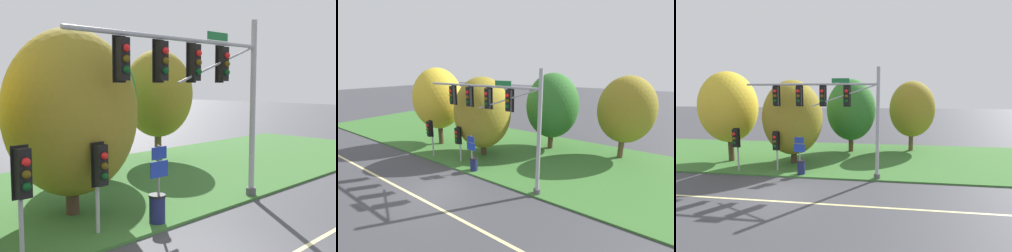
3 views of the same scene
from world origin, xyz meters
TOP-DOWN VIEW (x-y plane):
  - ground_plane at (0.00, 0.00)m, footprint 160.00×160.00m
  - lane_stripe at (0.00, -1.20)m, footprint 36.00×0.16m
  - grass_verge at (0.00, 8.25)m, footprint 48.00×11.50m
  - traffic_signal_mast at (2.38, 2.85)m, footprint 8.68×0.49m
  - pedestrian_signal_near_kerb at (-1.64, 3.48)m, footprint 0.46×0.55m
  - pedestrian_signal_further_along at (-4.28, 3.00)m, footprint 0.46×0.55m
  - route_sign_post at (0.21, 2.92)m, footprint 0.75×0.08m
  - tree_nearest_road at (-6.30, 5.63)m, footprint 4.40×4.40m
  - tree_left_of_mast at (-1.18, 5.80)m, footprint 4.54×4.54m
  - tree_behind_signpost at (2.76, 10.39)m, footprint 4.45×4.45m
  - tree_mid_verge at (8.30, 11.53)m, footprint 4.12×4.12m
  - trash_bin at (0.26, 3.06)m, footprint 0.56×0.56m

SIDE VIEW (x-z plane):
  - ground_plane at x=0.00m, z-range 0.00..0.00m
  - lane_stripe at x=0.00m, z-range 0.00..0.01m
  - grass_verge at x=0.00m, z-range 0.00..0.10m
  - trash_bin at x=0.26m, z-range 0.11..1.04m
  - route_sign_post at x=0.21m, z-range 0.49..3.04m
  - pedestrian_signal_near_kerb at x=-1.64m, z-range 0.67..3.44m
  - pedestrian_signal_further_along at x=-4.28m, z-range 0.76..3.76m
  - tree_left_of_mast at x=-1.18m, z-range 0.43..6.78m
  - tree_behind_signpost at x=2.76m, z-range 0.61..7.23m
  - tree_mid_verge at x=8.30m, z-range 0.74..7.21m
  - tree_nearest_road at x=-6.30m, z-range 0.85..7.88m
  - traffic_signal_mast at x=2.38m, z-range 1.28..8.24m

